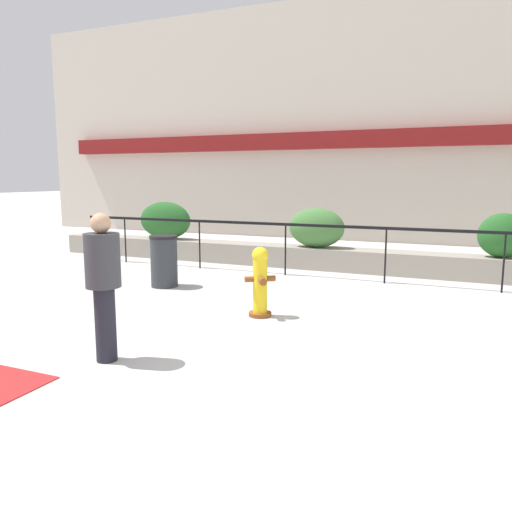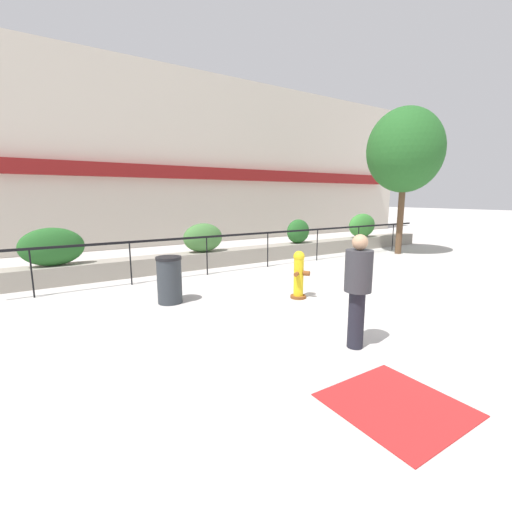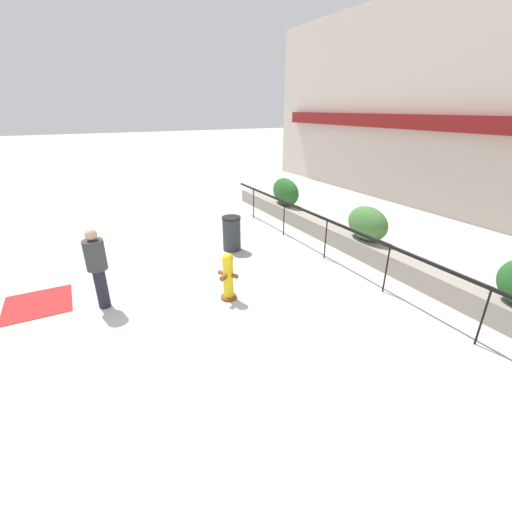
{
  "view_description": "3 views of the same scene",
  "coord_description": "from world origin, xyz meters",
  "px_view_note": "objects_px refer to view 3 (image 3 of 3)",
  "views": [
    {
      "loc": [
        1.52,
        -5.24,
        2.12
      ],
      "look_at": [
        -2.03,
        3.01,
        0.71
      ],
      "focal_mm": 35.0,
      "sensor_mm": 36.0,
      "label": 1
    },
    {
      "loc": [
        -6.2,
        -4.13,
        2.27
      ],
      "look_at": [
        -1.4,
        3.4,
        0.71
      ],
      "focal_mm": 24.0,
      "sensor_mm": 36.0,
      "label": 2
    },
    {
      "loc": [
        4.72,
        -0.87,
        3.88
      ],
      "look_at": [
        -1.58,
        2.45,
        0.78
      ],
      "focal_mm": 24.0,
      "sensor_mm": 36.0,
      "label": 3
    }
  ],
  "objects_px": {
    "trash_bin": "(232,233)",
    "hedge_bush_1": "(367,223)",
    "hedge_bush_0": "(285,192)",
    "pedestrian": "(97,264)",
    "fire_hydrant": "(228,276)"
  },
  "relations": [
    {
      "from": "hedge_bush_0",
      "to": "pedestrian",
      "type": "xyz_separation_m",
      "value": [
        3.67,
        -6.8,
        -0.01
      ]
    },
    {
      "from": "hedge_bush_0",
      "to": "trash_bin",
      "type": "xyz_separation_m",
      "value": [
        2.02,
        -3.12,
        -0.49
      ]
    },
    {
      "from": "pedestrian",
      "to": "hedge_bush_1",
      "type": "bearing_deg",
      "value": 85.62
    },
    {
      "from": "hedge_bush_1",
      "to": "trash_bin",
      "type": "relative_size",
      "value": 1.31
    },
    {
      "from": "hedge_bush_0",
      "to": "hedge_bush_1",
      "type": "relative_size",
      "value": 1.15
    },
    {
      "from": "hedge_bush_0",
      "to": "fire_hydrant",
      "type": "bearing_deg",
      "value": -43.46
    },
    {
      "from": "pedestrian",
      "to": "hedge_bush_0",
      "type": "bearing_deg",
      "value": 118.35
    },
    {
      "from": "trash_bin",
      "to": "hedge_bush_1",
      "type": "bearing_deg",
      "value": 55.17
    },
    {
      "from": "hedge_bush_0",
      "to": "pedestrian",
      "type": "bearing_deg",
      "value": -61.65
    },
    {
      "from": "hedge_bush_0",
      "to": "fire_hydrant",
      "type": "xyz_separation_m",
      "value": [
        4.58,
        -4.34,
        -0.44
      ]
    },
    {
      "from": "trash_bin",
      "to": "pedestrian",
      "type": "bearing_deg",
      "value": -65.91
    },
    {
      "from": "hedge_bush_0",
      "to": "fire_hydrant",
      "type": "relative_size",
      "value": 1.41
    },
    {
      "from": "hedge_bush_0",
      "to": "pedestrian",
      "type": "distance_m",
      "value": 7.73
    },
    {
      "from": "hedge_bush_1",
      "to": "pedestrian",
      "type": "relative_size",
      "value": 0.76
    },
    {
      "from": "hedge_bush_0",
      "to": "trash_bin",
      "type": "bearing_deg",
      "value": -57.02
    }
  ]
}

